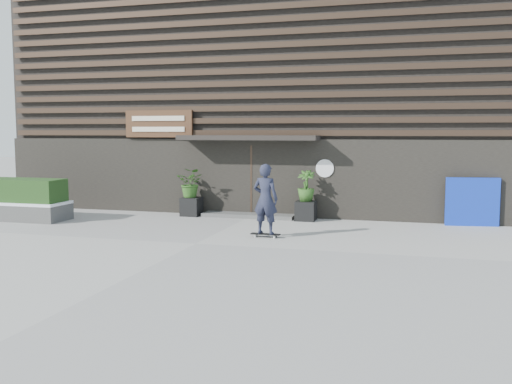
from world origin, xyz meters
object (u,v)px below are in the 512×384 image
(skateboarder, at_px, (265,199))
(planter_pot_right, at_px, (306,211))
(raised_bed, at_px, (14,211))
(blue_tarp, at_px, (472,202))
(planter_pot_left, at_px, (191,207))

(skateboarder, bearing_deg, planter_pot_right, 81.36)
(planter_pot_right, distance_m, skateboarder, 3.22)
(raised_bed, distance_m, skateboarder, 8.49)
(blue_tarp, distance_m, skateboarder, 6.33)
(planter_pot_left, relative_size, planter_pot_right, 1.00)
(raised_bed, height_order, blue_tarp, blue_tarp)
(planter_pot_left, height_order, raised_bed, planter_pot_left)
(raised_bed, relative_size, skateboarder, 1.82)
(planter_pot_left, relative_size, skateboarder, 0.31)
(skateboarder, bearing_deg, blue_tarp, 32.57)
(planter_pot_right, relative_size, raised_bed, 0.17)
(raised_bed, bearing_deg, planter_pot_right, 14.01)
(blue_tarp, bearing_deg, planter_pot_left, 174.10)
(planter_pot_left, relative_size, raised_bed, 0.17)
(blue_tarp, relative_size, skateboarder, 0.78)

